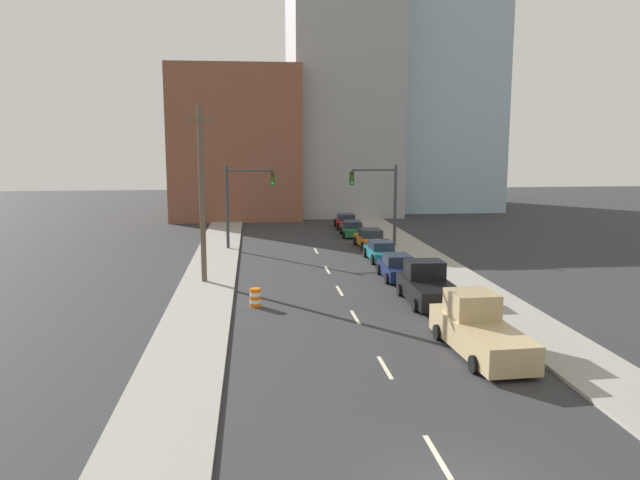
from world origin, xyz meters
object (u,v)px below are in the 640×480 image
(traffic_signal_left, at_px, (240,196))
(sedan_teal, at_px, (381,251))
(pickup_truck_tan, at_px, (479,330))
(sedan_green, at_px, (352,229))
(pickup_truck_black, at_px, (428,286))
(sedan_navy, at_px, (397,268))
(utility_pole_left_mid, at_px, (202,194))
(traffic_barrel, at_px, (255,297))
(traffic_signal_right, at_px, (383,195))
(sedan_red, at_px, (346,221))
(sedan_orange, at_px, (370,239))

(traffic_signal_left, height_order, sedan_teal, traffic_signal_left)
(pickup_truck_tan, relative_size, sedan_green, 1.45)
(pickup_truck_tan, distance_m, pickup_truck_black, 7.98)
(sedan_navy, bearing_deg, utility_pole_left_mid, -178.73)
(pickup_truck_tan, relative_size, pickup_truck_black, 1.21)
(traffic_signal_left, bearing_deg, traffic_barrel, -86.65)
(traffic_signal_right, xyz_separation_m, sedan_red, (-1.22, 11.52, -3.56))
(traffic_signal_right, height_order, sedan_green, traffic_signal_right)
(pickup_truck_tan, height_order, sedan_navy, pickup_truck_tan)
(traffic_signal_left, xyz_separation_m, pickup_truck_black, (10.04, -17.50, -3.36))
(traffic_barrel, bearing_deg, traffic_signal_right, 59.55)
(traffic_barrel, xyz_separation_m, sedan_green, (8.82, 23.66, 0.14))
(traffic_signal_right, distance_m, sedan_orange, 3.66)
(pickup_truck_black, bearing_deg, utility_pole_left_mid, 154.60)
(sedan_navy, bearing_deg, sedan_orange, 88.39)
(sedan_teal, height_order, sedan_orange, sedan_orange)
(pickup_truck_black, relative_size, sedan_red, 1.20)
(pickup_truck_black, distance_m, sedan_red, 29.02)
(traffic_signal_left, distance_m, sedan_green, 12.18)
(sedan_teal, distance_m, sedan_orange, 5.56)
(sedan_orange, xyz_separation_m, sedan_red, (-0.24, 11.64, -0.04))
(utility_pole_left_mid, distance_m, sedan_navy, 12.63)
(sedan_orange, xyz_separation_m, sedan_green, (-0.45, 6.34, -0.07))
(traffic_signal_left, height_order, traffic_barrel, traffic_signal_left)
(sedan_teal, xyz_separation_m, sedan_orange, (0.28, 5.55, 0.04))
(traffic_signal_right, bearing_deg, sedan_red, 96.05)
(traffic_signal_right, distance_m, pickup_truck_black, 17.86)
(traffic_signal_right, height_order, sedan_navy, traffic_signal_right)
(traffic_barrel, xyz_separation_m, sedan_teal, (8.99, 11.77, 0.17))
(sedan_green, bearing_deg, pickup_truck_black, -86.64)
(traffic_signal_left, distance_m, sedan_orange, 10.88)
(traffic_signal_right, distance_m, sedan_navy, 12.31)
(sedan_red, bearing_deg, pickup_truck_black, -88.44)
(utility_pole_left_mid, bearing_deg, sedan_green, 56.70)
(traffic_signal_left, distance_m, utility_pole_left_mid, 11.98)
(utility_pole_left_mid, xyz_separation_m, sedan_orange, (12.27, 11.64, -4.64))
(sedan_navy, height_order, sedan_green, sedan_navy)
(traffic_signal_right, bearing_deg, traffic_barrel, -120.45)
(sedan_orange, distance_m, sedan_red, 11.64)
(utility_pole_left_mid, relative_size, sedan_green, 2.35)
(traffic_signal_right, bearing_deg, pickup_truck_black, -94.04)
(sedan_navy, bearing_deg, pickup_truck_tan, -88.67)
(traffic_signal_left, xyz_separation_m, sedan_red, (10.05, 11.52, -3.56))
(utility_pole_left_mid, height_order, sedan_teal, utility_pole_left_mid)
(traffic_barrel, bearing_deg, utility_pole_left_mid, 117.85)
(pickup_truck_tan, bearing_deg, traffic_signal_left, 108.46)
(traffic_barrel, xyz_separation_m, pickup_truck_black, (9.02, -0.06, 0.38))
(sedan_green, bearing_deg, pickup_truck_tan, -87.09)
(sedan_navy, bearing_deg, traffic_barrel, -145.77)
(sedan_red, bearing_deg, traffic_barrel, -105.73)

